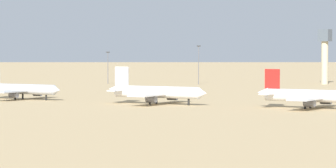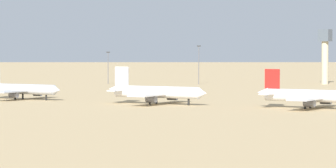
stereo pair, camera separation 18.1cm
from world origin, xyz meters
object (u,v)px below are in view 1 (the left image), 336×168
Objects in this scene: parked_jet_white_2 at (156,92)px; light_pole_west at (108,65)px; parked_jet_white_1 at (21,89)px; control_tower at (325,51)px; light_pole_east at (199,62)px; parked_jet_red_3 at (311,96)px.

light_pole_west reaches higher than parked_jet_white_2.
control_tower reaches higher than parked_jet_white_1.
light_pole_east reaches higher than parked_jet_white_2.
control_tower is 59.38m from light_pole_east.
parked_jet_red_3 is 1.33× the size of control_tower.
control_tower is (-13.37, 165.94, 11.79)m from parked_jet_white_2.
light_pole_west is at bearing 127.48° from parked_jet_white_2.
parked_jet_white_2 is (52.45, 2.93, 0.26)m from parked_jet_white_1.
light_pole_east is (-10.85, 137.17, 6.83)m from parked_jet_white_1.
parked_jet_white_1 is 52.53m from parked_jet_white_2.
parked_jet_white_2 reaches higher than parked_jet_white_1.
parked_jet_red_3 is at bearing 3.63° from parked_jet_white_1.
control_tower reaches higher than light_pole_west.
parked_jet_white_1 is 137.77m from light_pole_east.
control_tower reaches higher than light_pole_east.
light_pole_east reaches higher than parked_jet_red_3.
parked_jet_white_2 is 49.25m from parked_jet_red_3.
light_pole_east reaches higher than light_pole_west.
parked_jet_white_1 is at bearing -67.09° from light_pole_west.
light_pole_east is at bearing 92.35° from parked_jet_white_1.
parked_jet_white_1 is at bearing -176.72° from parked_jet_red_3.
parked_jet_white_1 is 1.26× the size of control_tower.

